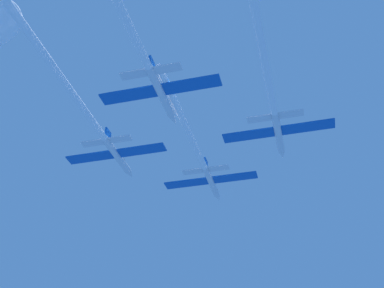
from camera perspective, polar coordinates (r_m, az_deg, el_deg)
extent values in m
cylinder|color=silver|center=(107.34, 2.27, -4.46)|extent=(1.39, 12.63, 1.39)
cone|color=silver|center=(113.99, 3.11, -6.30)|extent=(1.36, 2.78, 1.36)
ellipsoid|color=black|center=(110.00, 2.57, -4.88)|extent=(0.97, 2.53, 0.69)
cube|color=#0F51B2|center=(107.92, -0.66, -4.66)|extent=(9.60, 2.78, 0.30)
cube|color=#0F51B2|center=(105.96, 5.10, -3.93)|extent=(9.60, 2.78, 0.30)
cube|color=#0F51B2|center=(103.94, 1.65, -2.32)|extent=(0.36, 2.27, 2.02)
cube|color=silver|center=(103.41, 0.09, -3.26)|extent=(4.32, 1.67, 0.30)
cube|color=silver|center=(102.36, 3.19, -2.86)|extent=(4.32, 1.67, 0.30)
cylinder|color=white|center=(89.10, -0.82, 2.34)|extent=(1.25, 31.86, 1.25)
cylinder|color=silver|center=(98.33, -8.86, -1.34)|extent=(1.39, 12.63, 1.39)
cone|color=silver|center=(104.37, -7.29, -3.54)|extent=(1.36, 2.78, 1.36)
ellipsoid|color=black|center=(100.79, -8.24, -1.88)|extent=(0.97, 2.53, 0.69)
cube|color=#0F51B2|center=(99.94, -11.91, -1.55)|extent=(9.60, 2.78, 0.30)
cube|color=#0F51B2|center=(96.01, -5.96, -0.71)|extent=(9.60, 2.78, 0.30)
cube|color=#0F51B2|center=(95.44, -9.89, 1.11)|extent=(0.36, 2.27, 2.02)
cube|color=silver|center=(95.40, -11.62, 0.10)|extent=(4.32, 1.67, 0.30)
cube|color=silver|center=(93.28, -8.43, 0.59)|extent=(4.32, 1.67, 0.30)
cylinder|color=white|center=(81.96, -14.83, 7.07)|extent=(1.25, 33.33, 1.25)
cylinder|color=silver|center=(91.57, 10.13, 1.29)|extent=(1.39, 12.63, 1.39)
cone|color=silver|center=(98.02, 10.59, -1.22)|extent=(1.36, 2.78, 1.36)
ellipsoid|color=black|center=(94.20, 10.26, 0.64)|extent=(0.97, 2.53, 0.69)
cube|color=#0F51B2|center=(91.38, 6.67, 1.03)|extent=(9.60, 2.78, 0.30)
cube|color=#0F51B2|center=(91.06, 13.51, 1.99)|extent=(9.60, 2.78, 0.30)
cube|color=#0F51B2|center=(88.48, 9.68, 4.02)|extent=(0.36, 2.27, 2.02)
cube|color=silver|center=(87.39, 7.91, 2.97)|extent=(4.32, 1.67, 0.30)
cube|color=silver|center=(87.22, 11.63, 3.49)|extent=(4.32, 1.67, 0.30)
cylinder|color=white|center=(72.20, 8.03, 12.54)|extent=(1.25, 37.89, 1.25)
cylinder|color=silver|center=(81.01, -3.70, 6.09)|extent=(1.39, 12.63, 1.39)
cone|color=silver|center=(86.77, -2.18, 2.93)|extent=(1.36, 2.78, 1.36)
ellipsoid|color=black|center=(83.42, -3.11, 5.21)|extent=(0.97, 2.53, 0.69)
cube|color=#0F51B2|center=(82.12, -7.51, 5.71)|extent=(9.60, 2.78, 0.30)
cube|color=#0F51B2|center=(79.34, -0.02, 7.01)|extent=(9.60, 2.78, 0.30)
cube|color=#0F51B2|center=(78.58, -4.77, 9.32)|extent=(0.36, 2.27, 2.02)
cube|color=silver|center=(78.05, -6.90, 8.14)|extent=(4.32, 1.67, 0.30)
cube|color=silver|center=(76.55, -2.84, 8.90)|extent=(4.32, 1.67, 0.30)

